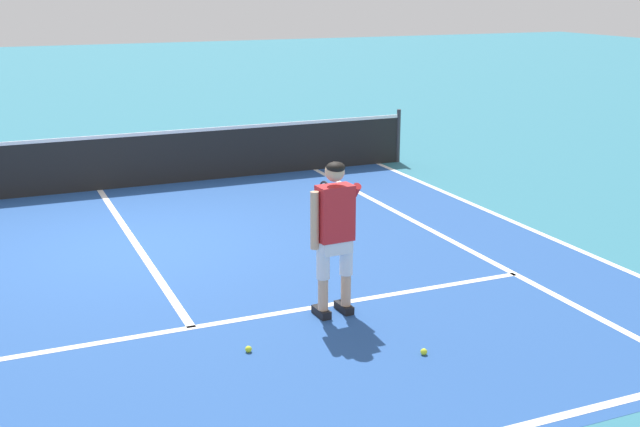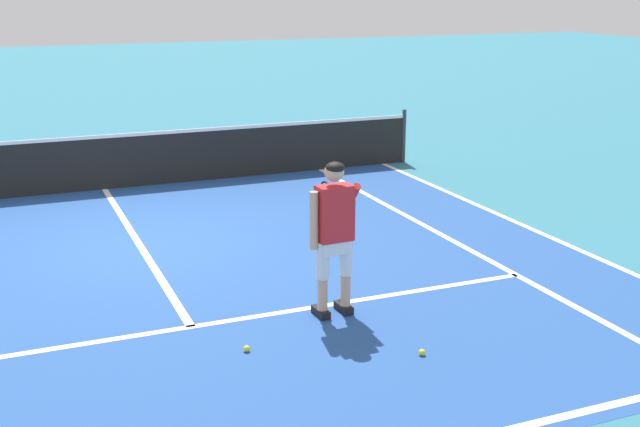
{
  "view_description": "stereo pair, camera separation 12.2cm",
  "coord_description": "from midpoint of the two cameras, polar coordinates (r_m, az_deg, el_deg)",
  "views": [
    {
      "loc": [
        -1.83,
        -10.65,
        3.48
      ],
      "look_at": [
        1.52,
        -2.84,
        1.05
      ],
      "focal_mm": 45.08,
      "sensor_mm": 36.0,
      "label": 1
    },
    {
      "loc": [
        -1.72,
        -10.69,
        3.48
      ],
      "look_at": [
        1.52,
        -2.84,
        1.05
      ],
      "focal_mm": 45.08,
      "sensor_mm": 36.0,
      "label": 2
    }
  ],
  "objects": [
    {
      "name": "line_doubles_right",
      "position": [
        12.39,
        13.82,
        -0.81
      ],
      "size": [
        0.1,
        9.38,
        0.01
      ],
      "primitive_type": "cube",
      "color": "white",
      "rests_on": "ground"
    },
    {
      "name": "tennis_ball_near_feet",
      "position": [
        7.99,
        6.94,
        -9.72
      ],
      "size": [
        0.07,
        0.07,
        0.07
      ],
      "primitive_type": "sphere",
      "color": "#CCE02D",
      "rests_on": "ground"
    },
    {
      "name": "tennis_player",
      "position": [
        8.53,
        0.61,
        -1.02
      ],
      "size": [
        0.62,
        1.14,
        1.71
      ],
      "color": "black",
      "rests_on": "ground"
    },
    {
      "name": "court_inner_surface",
      "position": [
        10.19,
        -11.84,
        -4.34
      ],
      "size": [
        10.98,
        9.78,
        0.0
      ],
      "primitive_type": "cube",
      "color": "#234C93",
      "rests_on": "ground"
    },
    {
      "name": "ground_plane",
      "position": [
        11.36,
        -13.13,
        -2.31
      ],
      "size": [
        80.0,
        80.0,
        0.0
      ],
      "primitive_type": "plane",
      "color": "teal"
    },
    {
      "name": "line_singles_right",
      "position": [
        11.64,
        8.38,
        -1.59
      ],
      "size": [
        0.1,
        9.38,
        0.01
      ],
      "primitive_type": "cube",
      "color": "white",
      "rests_on": "ground"
    },
    {
      "name": "line_service",
      "position": [
        8.64,
        -9.5,
        -7.99
      ],
      "size": [
        8.23,
        0.1,
        0.01
      ],
      "primitive_type": "cube",
      "color": "white",
      "rests_on": "ground"
    },
    {
      "name": "line_centre_service",
      "position": [
        11.59,
        -13.35,
        -1.94
      ],
      "size": [
        0.1,
        6.4,
        0.01
      ],
      "primitive_type": "cube",
      "color": "white",
      "rests_on": "ground"
    },
    {
      "name": "tennis_net",
      "position": [
        14.53,
        -15.75,
        3.51
      ],
      "size": [
        11.96,
        0.08,
        1.07
      ],
      "color": "#333338",
      "rests_on": "ground"
    },
    {
      "name": "tennis_ball_by_baseline",
      "position": [
        8.02,
        -5.54,
        -9.56
      ],
      "size": [
        0.07,
        0.07,
        0.07
      ],
      "primitive_type": "sphere",
      "color": "#CCE02D",
      "rests_on": "ground"
    }
  ]
}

